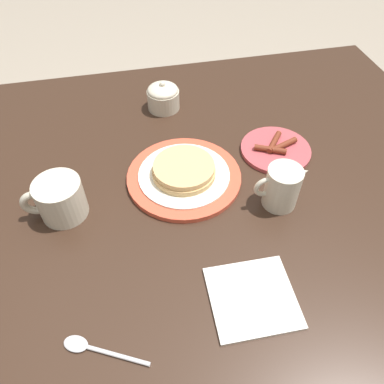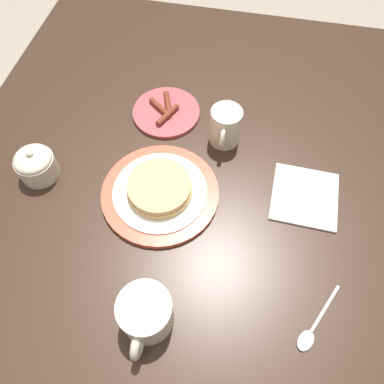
{
  "view_description": "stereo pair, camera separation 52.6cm",
  "coord_description": "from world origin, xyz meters",
  "px_view_note": "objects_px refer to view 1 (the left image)",
  "views": [
    {
      "loc": [
        0.11,
        0.55,
        1.34
      ],
      "look_at": [
        -0.0,
        0.04,
        0.77
      ],
      "focal_mm": 35.0,
      "sensor_mm": 36.0,
      "label": 1
    },
    {
      "loc": [
        0.4,
        0.12,
        1.44
      ],
      "look_at": [
        -0.0,
        0.04,
        0.77
      ],
      "focal_mm": 35.0,
      "sensor_mm": 36.0,
      "label": 2
    }
  ],
  "objects_px": {
    "coffee_mug": "(59,199)",
    "sugar_bowl": "(162,97)",
    "creamer_pitcher": "(282,186)",
    "napkin": "(252,297)",
    "pancake_plate": "(186,174)",
    "side_plate_bacon": "(276,149)",
    "spoon": "(91,348)"
  },
  "relations": [
    {
      "from": "spoon",
      "to": "coffee_mug",
      "type": "bearing_deg",
      "value": -81.31
    },
    {
      "from": "creamer_pitcher",
      "to": "coffee_mug",
      "type": "bearing_deg",
      "value": -8.76
    },
    {
      "from": "napkin",
      "to": "sugar_bowl",
      "type": "bearing_deg",
      "value": -84.09
    },
    {
      "from": "pancake_plate",
      "to": "side_plate_bacon",
      "type": "distance_m",
      "value": 0.23
    },
    {
      "from": "side_plate_bacon",
      "to": "spoon",
      "type": "height_order",
      "value": "side_plate_bacon"
    },
    {
      "from": "pancake_plate",
      "to": "spoon",
      "type": "bearing_deg",
      "value": 56.56
    },
    {
      "from": "creamer_pitcher",
      "to": "napkin",
      "type": "relative_size",
      "value": 0.76
    },
    {
      "from": "side_plate_bacon",
      "to": "creamer_pitcher",
      "type": "xyz_separation_m",
      "value": [
        0.05,
        0.16,
        0.04
      ]
    },
    {
      "from": "pancake_plate",
      "to": "coffee_mug",
      "type": "distance_m",
      "value": 0.27
    },
    {
      "from": "creamer_pitcher",
      "to": "pancake_plate",
      "type": "bearing_deg",
      "value": -32.17
    },
    {
      "from": "creamer_pitcher",
      "to": "spoon",
      "type": "height_order",
      "value": "creamer_pitcher"
    },
    {
      "from": "side_plate_bacon",
      "to": "sugar_bowl",
      "type": "height_order",
      "value": "sugar_bowl"
    },
    {
      "from": "creamer_pitcher",
      "to": "sugar_bowl",
      "type": "distance_m",
      "value": 0.43
    },
    {
      "from": "coffee_mug",
      "to": "napkin",
      "type": "xyz_separation_m",
      "value": [
        -0.32,
        0.27,
        -0.04
      ]
    },
    {
      "from": "pancake_plate",
      "to": "creamer_pitcher",
      "type": "xyz_separation_m",
      "value": [
        -0.18,
        0.11,
        0.03
      ]
    },
    {
      "from": "pancake_plate",
      "to": "sugar_bowl",
      "type": "relative_size",
      "value": 2.97
    },
    {
      "from": "coffee_mug",
      "to": "sugar_bowl",
      "type": "distance_m",
      "value": 0.41
    },
    {
      "from": "coffee_mug",
      "to": "spoon",
      "type": "bearing_deg",
      "value": 98.69
    },
    {
      "from": "creamer_pitcher",
      "to": "spoon",
      "type": "distance_m",
      "value": 0.46
    },
    {
      "from": "napkin",
      "to": "coffee_mug",
      "type": "bearing_deg",
      "value": -39.69
    },
    {
      "from": "creamer_pitcher",
      "to": "spoon",
      "type": "xyz_separation_m",
      "value": [
        0.4,
        0.23,
        -0.05
      ]
    },
    {
      "from": "sugar_bowl",
      "to": "pancake_plate",
      "type": "bearing_deg",
      "value": 91.6
    },
    {
      "from": "creamer_pitcher",
      "to": "napkin",
      "type": "bearing_deg",
      "value": 57.83
    },
    {
      "from": "coffee_mug",
      "to": "napkin",
      "type": "bearing_deg",
      "value": 140.31
    },
    {
      "from": "pancake_plate",
      "to": "napkin",
      "type": "xyz_separation_m",
      "value": [
        -0.05,
        0.31,
        -0.01
      ]
    },
    {
      "from": "coffee_mug",
      "to": "side_plate_bacon",
      "type": "bearing_deg",
      "value": -170.09
    },
    {
      "from": "coffee_mug",
      "to": "spoon",
      "type": "xyz_separation_m",
      "value": [
        -0.05,
        0.3,
        -0.04
      ]
    },
    {
      "from": "coffee_mug",
      "to": "sugar_bowl",
      "type": "height_order",
      "value": "coffee_mug"
    },
    {
      "from": "creamer_pitcher",
      "to": "napkin",
      "type": "distance_m",
      "value": 0.24
    },
    {
      "from": "pancake_plate",
      "to": "side_plate_bacon",
      "type": "height_order",
      "value": "pancake_plate"
    },
    {
      "from": "creamer_pitcher",
      "to": "sugar_bowl",
      "type": "xyz_separation_m",
      "value": [
        0.19,
        -0.39,
        -0.01
      ]
    },
    {
      "from": "pancake_plate",
      "to": "spoon",
      "type": "relative_size",
      "value": 1.87
    }
  ]
}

